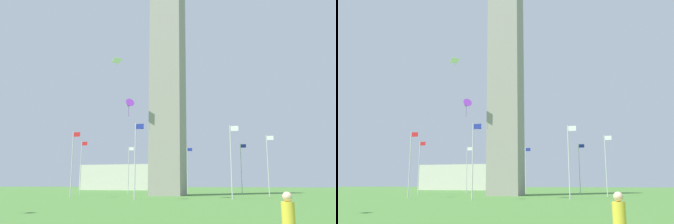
% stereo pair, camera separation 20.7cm
% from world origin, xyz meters
% --- Properties ---
extents(ground_plane, '(260.00, 260.00, 0.00)m').
position_xyz_m(ground_plane, '(0.00, 0.00, 0.00)').
color(ground_plane, '#477A33').
extents(obelisk_monument, '(5.19, 5.19, 47.15)m').
position_xyz_m(obelisk_monument, '(0.00, 0.00, 23.57)').
color(obelisk_monument, gray).
rests_on(obelisk_monument, ground).
extents(flagpole_n, '(1.12, 0.14, 9.27)m').
position_xyz_m(flagpole_n, '(15.83, 0.00, 5.04)').
color(flagpole_n, silver).
rests_on(flagpole_n, ground).
extents(flagpole_ne, '(1.12, 0.14, 9.27)m').
position_xyz_m(flagpole_ne, '(11.21, 11.15, 5.04)').
color(flagpole_ne, silver).
rests_on(flagpole_ne, ground).
extents(flagpole_e, '(1.12, 0.14, 9.27)m').
position_xyz_m(flagpole_e, '(0.05, 15.77, 5.04)').
color(flagpole_e, silver).
rests_on(flagpole_e, ground).
extents(flagpole_se, '(1.12, 0.14, 9.27)m').
position_xyz_m(flagpole_se, '(-11.10, 11.15, 5.04)').
color(flagpole_se, silver).
rests_on(flagpole_se, ground).
extents(flagpole_s, '(1.12, 0.14, 9.27)m').
position_xyz_m(flagpole_s, '(-15.72, 0.00, 5.04)').
color(flagpole_s, silver).
rests_on(flagpole_s, ground).
extents(flagpole_sw, '(1.12, 0.14, 9.27)m').
position_xyz_m(flagpole_sw, '(-11.10, -11.15, 5.04)').
color(flagpole_sw, silver).
rests_on(flagpole_sw, ground).
extents(flagpole_w, '(1.12, 0.14, 9.27)m').
position_xyz_m(flagpole_w, '(0.05, -15.77, 5.04)').
color(flagpole_w, silver).
rests_on(flagpole_w, ground).
extents(flagpole_nw, '(1.12, 0.14, 9.27)m').
position_xyz_m(flagpole_nw, '(11.21, -11.15, 5.04)').
color(flagpole_nw, silver).
rests_on(flagpole_nw, ground).
extents(kite_purple_delta, '(1.61, 1.64, 2.13)m').
position_xyz_m(kite_purple_delta, '(-0.29, -17.53, 11.27)').
color(kite_purple_delta, purple).
extents(kite_white_diamond, '(1.85, 1.86, 2.14)m').
position_xyz_m(kite_white_diamond, '(-6.44, -7.25, 20.91)').
color(kite_white_diamond, white).
extents(distant_building, '(21.33, 17.94, 7.34)m').
position_xyz_m(distant_building, '(-27.01, 48.93, 3.67)').
color(distant_building, beige).
rests_on(distant_building, ground).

